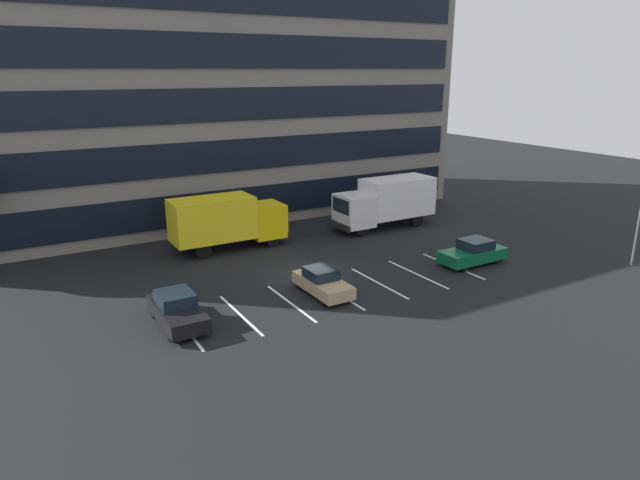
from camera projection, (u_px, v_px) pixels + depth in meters
name	position (u px, v px, depth m)	size (l,w,h in m)	color
ground_plane	(306.00, 274.00, 32.99)	(120.00, 120.00, 0.00)	black
office_building	(197.00, 102.00, 45.15)	(41.58, 13.87, 18.00)	slate
lot_markings	(336.00, 293.00, 30.23)	(16.94, 5.40, 0.01)	silver
box_truck_yellow_all	(227.00, 220.00, 37.01)	(7.74, 2.56, 3.59)	yellow
box_truck_white	(386.00, 201.00, 42.15)	(7.98, 2.64, 3.70)	white
sedan_black	(177.00, 310.00, 26.27)	(1.82, 4.35, 1.56)	black
sedan_forest	(473.00, 252.00, 34.52)	(4.31, 1.80, 1.54)	#0C5933
sedan_tan	(322.00, 282.00, 29.86)	(1.65, 3.95, 1.41)	tan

